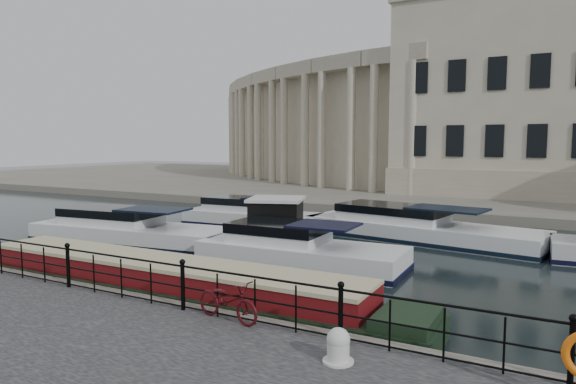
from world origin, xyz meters
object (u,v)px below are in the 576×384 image
Objects in this scene: bicycle at (228,300)px; narrowboat at (162,288)px; mooring_bollard at (338,346)px; harbour_hut at (276,224)px.

bicycle is 3.90m from narrowboat.
bicycle is at bearing 164.68° from mooring_bollard.
bicycle is 10.79m from harbour_hut.
narrowboat is 4.10× the size of harbour_hut.
bicycle is at bearing -26.38° from narrowboat.
bicycle is 3.10m from mooring_bollard.
harbour_hut reaches higher than narrowboat.
narrowboat is (-3.46, 1.68, -0.64)m from bicycle.
harbour_hut is (-4.42, 9.85, -0.05)m from bicycle.
mooring_bollard is 0.17× the size of harbour_hut.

